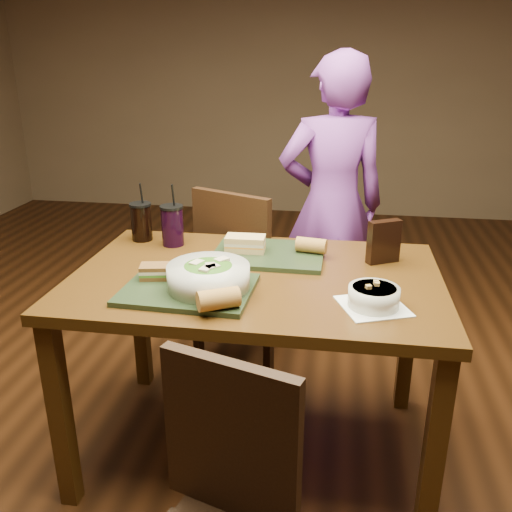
{
  "coord_description": "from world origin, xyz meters",
  "views": [
    {
      "loc": [
        0.28,
        -1.75,
        1.49
      ],
      "look_at": [
        0.0,
        0.0,
        0.82
      ],
      "focal_mm": 38.0,
      "sensor_mm": 36.0,
      "label": 1
    }
  ],
  "objects_px": {
    "cup_berry": "(172,225)",
    "salad_bowl": "(208,275)",
    "chair_far": "(236,273)",
    "baguette_near": "(218,299)",
    "soup_bowl": "(374,296)",
    "diner": "(332,206)",
    "tray_far": "(269,254)",
    "sandwich_far": "(245,244)",
    "tray_near": "(188,290)",
    "dining_table": "(256,298)",
    "baguette_far": "(311,245)",
    "cup_cola": "(141,221)",
    "chip_bag": "(384,242)",
    "sandwich_near": "(155,271)"
  },
  "relations": [
    {
      "from": "cup_berry",
      "to": "salad_bowl",
      "type": "bearing_deg",
      "value": -59.85
    },
    {
      "from": "chair_far",
      "to": "baguette_near",
      "type": "relative_size",
      "value": 7.35
    },
    {
      "from": "chair_far",
      "to": "soup_bowl",
      "type": "bearing_deg",
      "value": -52.92
    },
    {
      "from": "diner",
      "to": "salad_bowl",
      "type": "relative_size",
      "value": 5.62
    },
    {
      "from": "tray_far",
      "to": "sandwich_far",
      "type": "relative_size",
      "value": 2.75
    },
    {
      "from": "cup_berry",
      "to": "tray_near",
      "type": "bearing_deg",
      "value": -67.13
    },
    {
      "from": "dining_table",
      "to": "soup_bowl",
      "type": "distance_m",
      "value": 0.46
    },
    {
      "from": "tray_far",
      "to": "soup_bowl",
      "type": "bearing_deg",
      "value": -45.84
    },
    {
      "from": "tray_near",
      "to": "soup_bowl",
      "type": "relative_size",
      "value": 1.69
    },
    {
      "from": "salad_bowl",
      "to": "baguette_near",
      "type": "relative_size",
      "value": 2.14
    },
    {
      "from": "sandwich_far",
      "to": "baguette_far",
      "type": "distance_m",
      "value": 0.25
    },
    {
      "from": "tray_far",
      "to": "cup_cola",
      "type": "distance_m",
      "value": 0.57
    },
    {
      "from": "salad_bowl",
      "to": "cup_berry",
      "type": "bearing_deg",
      "value": 120.15
    },
    {
      "from": "diner",
      "to": "tray_far",
      "type": "distance_m",
      "value": 0.8
    },
    {
      "from": "tray_near",
      "to": "sandwich_far",
      "type": "distance_m",
      "value": 0.39
    },
    {
      "from": "diner",
      "to": "salad_bowl",
      "type": "bearing_deg",
      "value": 58.51
    },
    {
      "from": "chair_far",
      "to": "cup_cola",
      "type": "xyz_separation_m",
      "value": [
        -0.34,
        -0.27,
        0.32
      ]
    },
    {
      "from": "tray_far",
      "to": "baguette_near",
      "type": "height_order",
      "value": "baguette_near"
    },
    {
      "from": "baguette_near",
      "to": "baguette_far",
      "type": "xyz_separation_m",
      "value": [
        0.24,
        0.53,
        -0.0
      ]
    },
    {
      "from": "soup_bowl",
      "to": "cup_berry",
      "type": "bearing_deg",
      "value": 149.32
    },
    {
      "from": "salad_bowl",
      "to": "baguette_near",
      "type": "bearing_deg",
      "value": -65.65
    },
    {
      "from": "baguette_near",
      "to": "chip_bag",
      "type": "distance_m",
      "value": 0.73
    },
    {
      "from": "sandwich_near",
      "to": "cup_berry",
      "type": "xyz_separation_m",
      "value": [
        -0.06,
        0.39,
        0.04
      ]
    },
    {
      "from": "tray_near",
      "to": "salad_bowl",
      "type": "relative_size",
      "value": 1.56
    },
    {
      "from": "diner",
      "to": "cup_cola",
      "type": "xyz_separation_m",
      "value": [
        -0.77,
        -0.65,
        0.08
      ]
    },
    {
      "from": "chair_far",
      "to": "cup_berry",
      "type": "relative_size",
      "value": 3.61
    },
    {
      "from": "salad_bowl",
      "to": "baguette_near",
      "type": "xyz_separation_m",
      "value": [
        0.07,
        -0.15,
        -0.01
      ]
    },
    {
      "from": "chair_far",
      "to": "baguette_far",
      "type": "relative_size",
      "value": 8.02
    },
    {
      "from": "chair_far",
      "to": "chip_bag",
      "type": "height_order",
      "value": "chair_far"
    },
    {
      "from": "cup_cola",
      "to": "cup_berry",
      "type": "distance_m",
      "value": 0.15
    },
    {
      "from": "diner",
      "to": "soup_bowl",
      "type": "xyz_separation_m",
      "value": [
        0.16,
        -1.15,
        0.03
      ]
    },
    {
      "from": "soup_bowl",
      "to": "chair_far",
      "type": "bearing_deg",
      "value": 127.08
    },
    {
      "from": "chair_far",
      "to": "salad_bowl",
      "type": "xyz_separation_m",
      "value": [
        0.06,
        -0.75,
        0.3
      ]
    },
    {
      "from": "sandwich_near",
      "to": "cup_cola",
      "type": "height_order",
      "value": "cup_cola"
    },
    {
      "from": "baguette_far",
      "to": "cup_cola",
      "type": "relative_size",
      "value": 0.47
    },
    {
      "from": "diner",
      "to": "soup_bowl",
      "type": "distance_m",
      "value": 1.17
    },
    {
      "from": "diner",
      "to": "cup_berry",
      "type": "xyz_separation_m",
      "value": [
        -0.63,
        -0.69,
        0.08
      ]
    },
    {
      "from": "sandwich_far",
      "to": "baguette_far",
      "type": "xyz_separation_m",
      "value": [
        0.25,
        0.02,
        -0.0
      ]
    },
    {
      "from": "diner",
      "to": "salad_bowl",
      "type": "xyz_separation_m",
      "value": [
        -0.37,
        -1.13,
        0.06
      ]
    },
    {
      "from": "chair_far",
      "to": "diner",
      "type": "xyz_separation_m",
      "value": [
        0.43,
        0.38,
        0.24
      ]
    },
    {
      "from": "soup_bowl",
      "to": "chip_bag",
      "type": "relative_size",
      "value": 1.53
    },
    {
      "from": "dining_table",
      "to": "diner",
      "type": "xyz_separation_m",
      "value": [
        0.24,
        0.95,
        0.09
      ]
    },
    {
      "from": "tray_far",
      "to": "sandwich_near",
      "type": "bearing_deg",
      "value": -137.65
    },
    {
      "from": "tray_far",
      "to": "salad_bowl",
      "type": "distance_m",
      "value": 0.4
    },
    {
      "from": "sandwich_far",
      "to": "baguette_near",
      "type": "relative_size",
      "value": 1.22
    },
    {
      "from": "cup_cola",
      "to": "chip_bag",
      "type": "distance_m",
      "value": 0.99
    },
    {
      "from": "chair_far",
      "to": "cup_cola",
      "type": "relative_size",
      "value": 3.77
    },
    {
      "from": "sandwich_near",
      "to": "chair_far",
      "type": "bearing_deg",
      "value": 78.79
    },
    {
      "from": "tray_far",
      "to": "cup_berry",
      "type": "bearing_deg",
      "value": 169.57
    },
    {
      "from": "chip_bag",
      "to": "baguette_far",
      "type": "bearing_deg",
      "value": 147.95
    }
  ]
}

